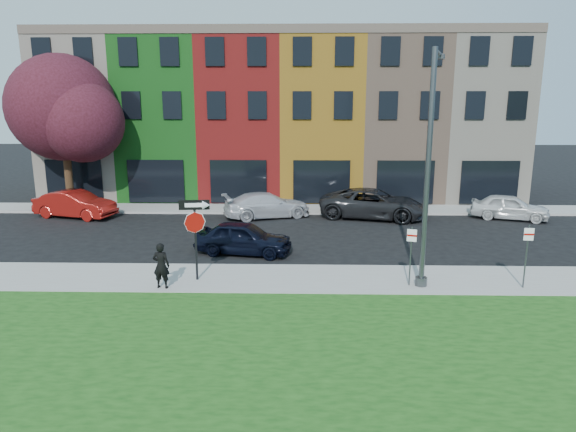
{
  "coord_description": "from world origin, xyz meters",
  "views": [
    {
      "loc": [
        -1.29,
        -14.37,
        6.34
      ],
      "look_at": [
        -1.73,
        4.0,
        2.15
      ],
      "focal_mm": 32.0,
      "sensor_mm": 36.0,
      "label": 1
    }
  ],
  "objects_px": {
    "man": "(161,265)",
    "sedan_near": "(243,238)",
    "street_lamp": "(428,170)",
    "stop_sign": "(195,223)"
  },
  "relations": [
    {
      "from": "man",
      "to": "sedan_near",
      "type": "distance_m",
      "value": 4.95
    },
    {
      "from": "sedan_near",
      "to": "street_lamp",
      "type": "xyz_separation_m",
      "value": [
        6.58,
        -3.77,
        3.37
      ]
    },
    {
      "from": "sedan_near",
      "to": "street_lamp",
      "type": "distance_m",
      "value": 8.3
    },
    {
      "from": "sedan_near",
      "to": "stop_sign",
      "type": "bearing_deg",
      "value": 171.0
    },
    {
      "from": "stop_sign",
      "to": "man",
      "type": "relative_size",
      "value": 1.82
    },
    {
      "from": "street_lamp",
      "to": "stop_sign",
      "type": "bearing_deg",
      "value": -162.19
    },
    {
      "from": "stop_sign",
      "to": "man",
      "type": "xyz_separation_m",
      "value": [
        -1.02,
        -0.82,
        -1.26
      ]
    },
    {
      "from": "stop_sign",
      "to": "sedan_near",
      "type": "distance_m",
      "value": 4.06
    },
    {
      "from": "stop_sign",
      "to": "street_lamp",
      "type": "bearing_deg",
      "value": -7.96
    },
    {
      "from": "stop_sign",
      "to": "street_lamp",
      "type": "xyz_separation_m",
      "value": [
        7.84,
        -0.21,
        1.9
      ]
    }
  ]
}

